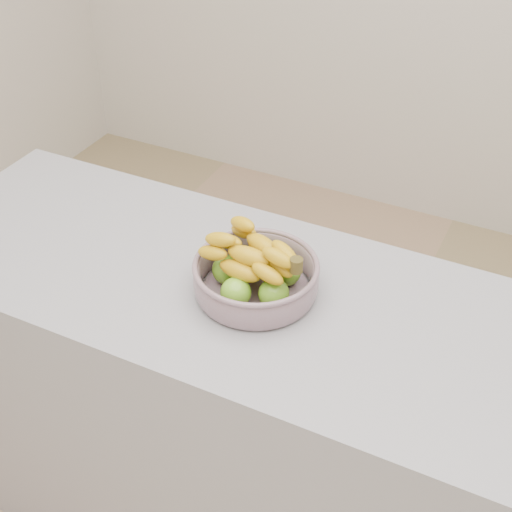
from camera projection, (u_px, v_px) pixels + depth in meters
The scene contains 2 objects.
counter at pixel (303, 444), 1.79m from camera, with size 2.00×0.60×0.90m, color gray.
fruit_bowl at pixel (256, 275), 1.54m from camera, with size 0.27×0.27×0.14m.
Camera 1 is at (0.40, -0.93, 1.91)m, focal length 50.00 mm.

